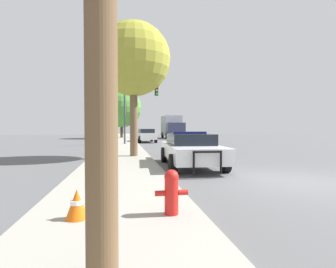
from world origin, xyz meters
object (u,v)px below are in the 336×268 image
fire_hydrant (171,190)px  car_background_distant (144,133)px  traffic_light (138,102)px  traffic_cone (77,204)px  police_car (191,149)px  tree_sidewalk_far (122,108)px  box_truck (172,127)px  tree_sidewalk_near (134,60)px  car_background_midblock (146,135)px

fire_hydrant → car_background_distant: car_background_distant is taller
traffic_light → traffic_cone: 19.67m
police_car → tree_sidewalk_far: (-2.92, 27.93, 3.68)m
car_background_distant → box_truck: box_truck is taller
fire_hydrant → tree_sidewalk_near: 10.28m
car_background_midblock → tree_sidewalk_far: 11.17m
box_truck → car_background_midblock: bearing=64.2°
box_truck → car_background_distant: bearing=-47.2°
police_car → car_background_distant: police_car is taller
traffic_light → car_background_midblock: (1.13, 4.44, -3.11)m
box_truck → traffic_cone: box_truck is taller
traffic_light → tree_sidewalk_near: 10.15m
car_background_midblock → tree_sidewalk_near: 15.24m
tree_sidewalk_far → traffic_cone: bearing=-90.9°
fire_hydrant → traffic_light: size_ratio=0.14×
traffic_light → car_background_midblock: size_ratio=1.18×
police_car → fire_hydrant: bearing=75.5°
police_car → car_background_midblock: 17.71m
tree_sidewalk_far → traffic_cone: 34.16m
fire_hydrant → car_background_distant: 37.58m
police_car → box_truck: box_truck is taller
box_truck → traffic_cone: (-7.79, -33.35, -1.35)m
car_background_midblock → traffic_cone: car_background_midblock is taller
traffic_light → tree_sidewalk_near: size_ratio=0.79×
car_background_distant → tree_sidewalk_near: tree_sidewalk_near is taller
car_background_distant → box_truck: (3.83, -4.11, 1.00)m
box_truck → tree_sidewalk_near: (-6.52, -24.16, 3.33)m
car_background_distant → tree_sidewalk_far: tree_sidewalk_far is taller
car_background_distant → tree_sidewalk_near: (-2.69, -28.27, 4.33)m
traffic_light → box_truck: size_ratio=0.82×
traffic_light → tree_sidewalk_far: tree_sidewalk_far is taller
car_background_distant → car_background_midblock: bearing=-88.7°
fire_hydrant → car_background_distant: bearing=86.3°
police_car → car_background_distant: 31.48m
police_car → car_background_midblock: car_background_midblock is taller
tree_sidewalk_far → car_background_distant: bearing=45.8°
car_background_midblock → tree_sidewalk_near: size_ratio=0.67×
car_background_midblock → traffic_cone: 23.91m
fire_hydrant → traffic_cone: 1.54m
tree_sidewalk_far → tree_sidewalk_near: tree_sidewalk_far is taller
police_car → traffic_cone: bearing=63.2°
box_truck → tree_sidewalk_far: bearing=-4.6°
box_truck → traffic_light: bearing=67.6°
car_background_midblock → car_background_distant: 13.79m
car_background_distant → tree_sidewalk_far: size_ratio=0.67×
police_car → tree_sidewalk_far: tree_sidewalk_far is taller
box_truck → tree_sidewalk_far: size_ratio=0.93×
box_truck → tree_sidewalk_near: tree_sidewalk_near is taller
fire_hydrant → car_background_midblock: 23.79m
fire_hydrant → box_truck: box_truck is taller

